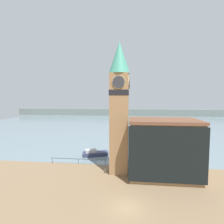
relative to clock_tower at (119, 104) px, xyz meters
name	(u,v)px	position (x,y,z in m)	size (l,w,h in m)	color
ground_plane	(126,207)	(1.61, -10.28, -12.27)	(160.00, 160.00, 0.00)	#846B4C
water	(130,123)	(1.61, 62.99, -12.27)	(160.00, 120.00, 0.00)	gray
far_shoreline	(130,112)	(1.61, 102.99, -9.77)	(180.00, 3.00, 5.00)	slate
pier_railing	(78,159)	(-8.43, 2.74, -11.31)	(11.65, 0.08, 1.09)	#333338
clock_tower	(119,104)	(0.00, 0.00, 0.00)	(3.68, 3.68, 23.06)	#9E754C
pier_building	(163,148)	(7.55, -0.97, -7.35)	(11.67, 7.55, 9.79)	#9E754C
boat_near	(95,153)	(-6.27, 8.23, -11.69)	(6.15, 3.93, 1.52)	#333856
mooring_bollard_near	(105,171)	(-2.41, -0.80, -11.84)	(0.31, 0.31, 0.78)	brown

